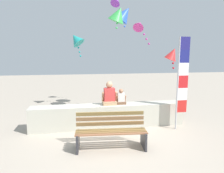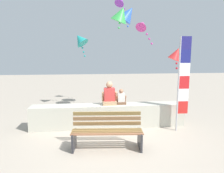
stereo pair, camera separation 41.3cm
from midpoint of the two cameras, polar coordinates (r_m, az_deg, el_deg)
The scene contains 12 objects.
ground_plane at distance 5.93m, azimuth 2.00°, elevation -14.45°, with size 40.00×40.00×0.00m, color #AD9F8E.
seawall_ledge at distance 6.68m, azimuth 0.83°, elevation -8.31°, with size 5.02×0.57×0.75m, color beige.
park_bench at distance 5.22m, azimuth 0.90°, elevation -12.72°, with size 1.83×0.76×0.88m.
person_adult at distance 6.54m, azimuth 1.04°, elevation -2.61°, with size 0.50×0.37×0.77m.
person_child at distance 6.62m, azimuth 4.44°, elevation -3.36°, with size 0.34×0.25×0.51m.
flag_banner at distance 6.51m, azimuth 21.18°, elevation 1.91°, with size 0.37×0.05×2.91m.
kite_green at distance 8.18m, azimuth 4.11°, elevation 19.88°, with size 1.00×0.91×0.96m.
kite_red at distance 8.28m, azimuth 19.25°, elevation 8.77°, with size 0.73×0.65×0.89m.
kite_purple at distance 9.62m, azimuth 3.80°, elevation 23.23°, with size 0.69×0.70×1.03m.
kite_blue at distance 8.80m, azimuth 6.06°, elevation 19.96°, with size 0.98×0.80×1.00m.
kite_magenta at distance 8.12m, azimuth 10.16°, elevation 16.90°, with size 0.70×0.68×1.03m.
kite_teal at distance 8.98m, azimuth -7.77°, elevation 13.20°, with size 0.88×0.81×1.11m.
Camera 2 is at (-0.60, -5.42, 2.34)m, focal length 31.97 mm.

